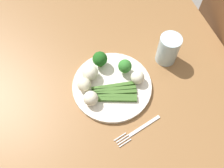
# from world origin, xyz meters

# --- Properties ---
(ground_plane) EXTENTS (6.00, 6.00, 0.02)m
(ground_plane) POSITION_xyz_m (0.00, 0.00, -0.01)
(ground_plane) COLOR gray
(dining_table) EXTENTS (1.19, 0.99, 0.76)m
(dining_table) POSITION_xyz_m (0.00, 0.00, 0.65)
(dining_table) COLOR olive
(dining_table) RESTS_ON ground_plane
(chair) EXTENTS (0.49, 0.49, 0.87)m
(chair) POSITION_xyz_m (0.09, -0.64, 0.50)
(chair) COLOR brown
(chair) RESTS_ON ground_plane
(plate) EXTENTS (0.27, 0.27, 0.01)m
(plate) POSITION_xyz_m (-0.03, -0.03, 0.76)
(plate) COLOR silver
(plate) RESTS_ON dining_table
(asparagus_bundle) EXTENTS (0.09, 0.16, 0.01)m
(asparagus_bundle) POSITION_xyz_m (-0.06, -0.03, 0.78)
(asparagus_bundle) COLOR #3D6626
(asparagus_bundle) RESTS_ON plate
(broccoli_front) EXTENTS (0.05, 0.05, 0.06)m
(broccoli_front) POSITION_xyz_m (0.01, -0.09, 0.80)
(broccoli_front) COLOR #609E3D
(broccoli_front) RESTS_ON plate
(broccoli_left) EXTENTS (0.05, 0.05, 0.06)m
(broccoli_left) POSITION_xyz_m (0.06, -0.01, 0.81)
(broccoli_left) COLOR #4C7F2B
(broccoli_left) RESTS_ON plate
(cauliflower_near_center) EXTENTS (0.06, 0.06, 0.06)m
(cauliflower_near_center) POSITION_xyz_m (0.03, 0.03, 0.80)
(cauliflower_near_center) COLOR white
(cauliflower_near_center) RESTS_ON plate
(cauliflower_right) EXTENTS (0.05, 0.05, 0.05)m
(cauliflower_right) POSITION_xyz_m (-0.04, -0.12, 0.79)
(cauliflower_right) COLOR silver
(cauliflower_right) RESTS_ON plate
(cauliflower_near_fork) EXTENTS (0.05, 0.05, 0.05)m
(cauliflower_near_fork) POSITION_xyz_m (-0.07, 0.05, 0.80)
(cauliflower_near_fork) COLOR silver
(cauliflower_near_fork) RESTS_ON plate
(cauliflower_back_right) EXTENTS (0.05, 0.05, 0.05)m
(cauliflower_back_right) POSITION_xyz_m (-0.01, 0.06, 0.79)
(cauliflower_back_right) COLOR beige
(cauliflower_back_right) RESTS_ON plate
(fork) EXTENTS (0.06, 0.16, 0.00)m
(fork) POSITION_xyz_m (-0.20, -0.06, 0.76)
(fork) COLOR silver
(fork) RESTS_ON dining_table
(water_glass) EXTENTS (0.08, 0.08, 0.11)m
(water_glass) POSITION_xyz_m (0.03, -0.26, 0.81)
(water_glass) COLOR silver
(water_glass) RESTS_ON dining_table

